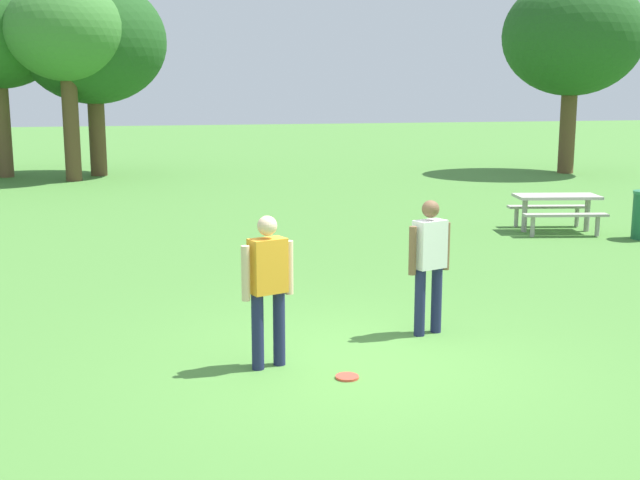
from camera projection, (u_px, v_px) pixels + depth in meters
ground_plane at (356, 362)px, 8.74m from camera, size 120.00×120.00×0.00m
person_thrower at (268, 281)px, 8.41m from camera, size 0.58×0.33×1.64m
person_catcher at (429, 258)px, 9.57m from camera, size 0.58×0.33×1.64m
frisbee at (347, 377)px, 8.24m from camera, size 0.24×0.24×0.03m
picnic_table_near at (556, 205)px, 16.66m from camera, size 1.96×1.75×0.77m
tree_slender_mid at (66, 33)px, 25.19m from camera, size 3.72×3.72×6.33m
tree_back_left at (93, 42)px, 26.86m from camera, size 4.92×4.92×6.61m
tree_back_right at (573, 37)px, 27.65m from camera, size 4.82×4.82×6.80m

